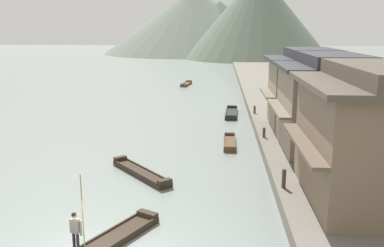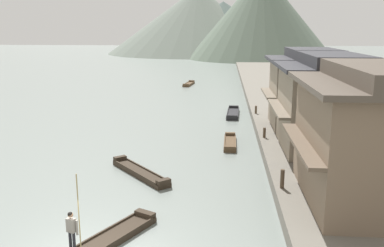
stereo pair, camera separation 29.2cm
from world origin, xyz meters
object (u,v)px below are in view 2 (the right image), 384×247
Objects in this scene: boat_moored_far at (189,84)px; mooring_post_dock_far at (256,110)px; boat_moored_third at (230,143)px; mooring_post_dock_near at (282,179)px; mooring_post_dock_mid at (264,133)px; boat_moored_second at (233,113)px; boat_foreground_poled at (104,242)px; boatman_person at (72,227)px; house_waterfront_nearest at (377,136)px; house_waterfront_tall at (311,89)px; house_waterfront_second at (329,103)px; boat_moored_nearest at (140,173)px.

boat_moored_far is 6.58× the size of mooring_post_dock_far.
boat_moored_third is 10.52m from mooring_post_dock_near.
boat_moored_second is at bearing 100.30° from mooring_post_dock_mid.
mooring_post_dock_far reaches higher than boat_foreground_poled.
boatman_person is 28.14m from boat_moored_second.
boat_moored_third is 8.78m from mooring_post_dock_far.
house_waterfront_nearest reaches higher than boat_moored_third.
mooring_post_dock_far is at bearing 130.00° from house_waterfront_tall.
boatman_person is 23.71m from house_waterfront_tall.
boatman_person is 3.20× the size of mooring_post_dock_near.
boat_moored_third is at bearing -149.48° from house_waterfront_tall.
mooring_post_dock_far is at bearing 90.00° from mooring_post_dock_mid.
house_waterfront_second reaches higher than mooring_post_dock_mid.
boat_moored_far is 0.66× the size of house_waterfront_tall.
boatman_person is at bearing -108.33° from mooring_post_dock_far.
mooring_post_dock_mid is at bearing -79.70° from boat_moored_second.
boat_foreground_poled is at bearing -107.77° from mooring_post_dock_far.
mooring_post_dock_mid reaches higher than mooring_post_dock_far.
mooring_post_dock_near is (8.25, 6.31, -0.26)m from boatman_person.
boatman_person is 9.60m from boat_moored_nearest.
boat_moored_nearest is 6.50× the size of mooring_post_dock_far.
boat_moored_third is 0.51× the size of house_waterfront_nearest.
boat_moored_second is at bearing 72.39° from boat_moored_nearest.
boat_moored_nearest is 8.78m from boat_moored_third.
house_waterfront_second is 8.65m from mooring_post_dock_near.
mooring_post_dock_near reaches higher than boat_moored_far.
boat_moored_third is 8.17m from house_waterfront_tall.
mooring_post_dock_near is 9.81m from mooring_post_dock_mid.
mooring_post_dock_near reaches higher than boat_moored_nearest.
house_waterfront_tall is at bearing -50.35° from boat_moored_second.
house_waterfront_second is (11.53, 4.17, 3.53)m from boat_moored_nearest.
boat_moored_second reaches higher than boat_moored_far.
house_waterfront_tall reaches higher than mooring_post_dock_far.
house_waterfront_tall is (0.01, 15.02, 0.01)m from house_waterfront_nearest.
boatman_person is 0.64× the size of boat_moored_far.
house_waterfront_tall reaches higher than boat_moored_second.
house_waterfront_nearest is 15.02m from house_waterfront_tall.
boat_moored_second is 1.27× the size of boat_moored_third.
boatman_person is 0.65× the size of boat_moored_nearest.
mooring_post_dock_near reaches higher than boat_moored_third.
boat_foreground_poled is 1.13× the size of boat_moored_nearest.
house_waterfront_second is at bearing -90.91° from house_waterfront_tall.
house_waterfront_tall is 9.90× the size of mooring_post_dock_mid.
boat_moored_third is 0.59× the size of house_waterfront_tall.
mooring_post_dock_near is (-3.90, -13.92, -2.53)m from house_waterfront_tall.
boat_moored_nearest is at bearing -160.13° from house_waterfront_second.
boat_moored_nearest is 17.24m from mooring_post_dock_far.
boat_moored_third is 13.42m from house_waterfront_nearest.
boat_moored_nearest is 1.11× the size of boat_moored_third.
house_waterfront_nearest reaches higher than mooring_post_dock_near.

